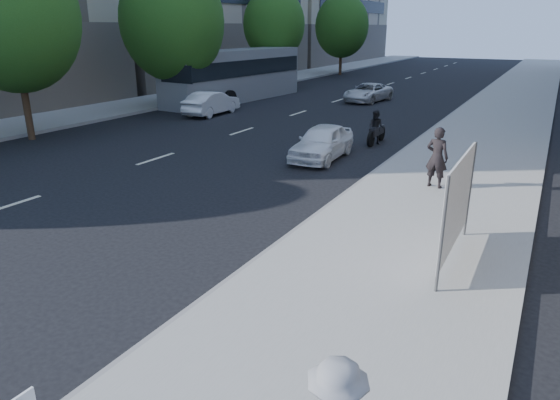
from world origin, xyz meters
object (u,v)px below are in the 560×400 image
Objects in this scene: white_sedan_mid at (212,103)px; white_sedan_near at (322,142)px; bus at (235,76)px; pedestrian_woman at (437,157)px; motorcycle at (376,129)px; protest_banner at (457,203)px; white_sedan_far at (368,92)px.

white_sedan_near is at bearing 145.13° from white_sedan_mid.
white_sedan_near is 16.59m from bus.
pedestrian_woman reaches higher than white_sedan_near.
pedestrian_woman is 0.46× the size of white_sedan_mid.
white_sedan_mid is 6.01m from bus.
white_sedan_mid is 10.94m from motorcycle.
protest_banner is 25.74m from bus.
motorcycle is 0.17× the size of bus.
motorcycle is (-3.65, 5.44, -0.43)m from pedestrian_woman.
bus reaches higher than white_sedan_mid.
motorcycle reaches higher than white_sedan_mid.
white_sedan_mid is at bearing -20.99° from pedestrian_woman.
motorcycle is at bearing -61.87° from white_sedan_far.
motorcycle is at bearing 163.21° from white_sedan_mid.
white_sedan_far is at bearing 112.35° from motorcycle.
motorcycle is at bearing -47.13° from pedestrian_woman.
pedestrian_woman is at bearing -54.50° from motorcycle.
white_sedan_mid is 1.95× the size of motorcycle.
protest_banner is 20.43m from white_sedan_mid.
pedestrian_woman is 0.43× the size of white_sedan_far.
protest_banner is at bearing -42.25° from bus.
white_sedan_near is 11.43m from white_sedan_mid.
pedestrian_woman reaches higher than white_sedan_mid.
pedestrian_woman is at bearing 106.14° from protest_banner.
protest_banner is at bearing 115.15° from pedestrian_woman.
motorcycle is at bearing 116.10° from protest_banner.
bus reaches higher than protest_banner.
protest_banner reaches higher than white_sedan_far.
pedestrian_woman is 6.56m from motorcycle.
bus reaches higher than pedestrian_woman.
protest_banner is 0.81× the size of white_sedan_near.
protest_banner is 11.54m from motorcycle.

